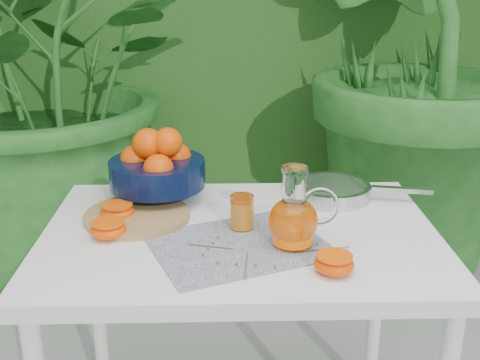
{
  "coord_description": "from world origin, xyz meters",
  "views": [
    {
      "loc": [
        -0.03,
        -1.45,
        1.39
      ],
      "look_at": [
        0.01,
        -0.04,
        0.88
      ],
      "focal_mm": 45.0,
      "sensor_mm": 36.0,
      "label": 1
    }
  ],
  "objects_px": {
    "fruit_bowl": "(157,167)",
    "saute_pan": "(332,190)",
    "white_table": "(240,260)",
    "juice_pitcher": "(294,218)",
    "cutting_board": "(137,216)"
  },
  "relations": [
    {
      "from": "white_table",
      "to": "cutting_board",
      "type": "height_order",
      "value": "cutting_board"
    },
    {
      "from": "white_table",
      "to": "cutting_board",
      "type": "relative_size",
      "value": 3.57
    },
    {
      "from": "white_table",
      "to": "juice_pitcher",
      "type": "relative_size",
      "value": 5.11
    },
    {
      "from": "white_table",
      "to": "fruit_bowl",
      "type": "relative_size",
      "value": 3.2
    },
    {
      "from": "white_table",
      "to": "juice_pitcher",
      "type": "xyz_separation_m",
      "value": [
        0.13,
        -0.09,
        0.15
      ]
    },
    {
      "from": "fruit_bowl",
      "to": "juice_pitcher",
      "type": "xyz_separation_m",
      "value": [
        0.35,
        -0.31,
        -0.03
      ]
    },
    {
      "from": "white_table",
      "to": "saute_pan",
      "type": "xyz_separation_m",
      "value": [
        0.27,
        0.22,
        0.1
      ]
    },
    {
      "from": "fruit_bowl",
      "to": "white_table",
      "type": "bearing_deg",
      "value": -44.4
    },
    {
      "from": "fruit_bowl",
      "to": "saute_pan",
      "type": "height_order",
      "value": "fruit_bowl"
    },
    {
      "from": "white_table",
      "to": "saute_pan",
      "type": "relative_size",
      "value": 2.42
    },
    {
      "from": "white_table",
      "to": "fruit_bowl",
      "type": "height_order",
      "value": "fruit_bowl"
    },
    {
      "from": "white_table",
      "to": "juice_pitcher",
      "type": "height_order",
      "value": "juice_pitcher"
    },
    {
      "from": "cutting_board",
      "to": "juice_pitcher",
      "type": "height_order",
      "value": "juice_pitcher"
    },
    {
      "from": "saute_pan",
      "to": "white_table",
      "type": "bearing_deg",
      "value": -140.58
    },
    {
      "from": "fruit_bowl",
      "to": "saute_pan",
      "type": "xyz_separation_m",
      "value": [
        0.5,
        -0.0,
        -0.08
      ]
    }
  ]
}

